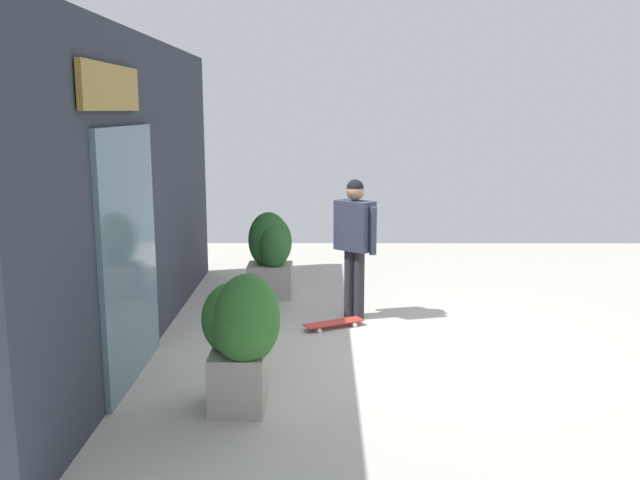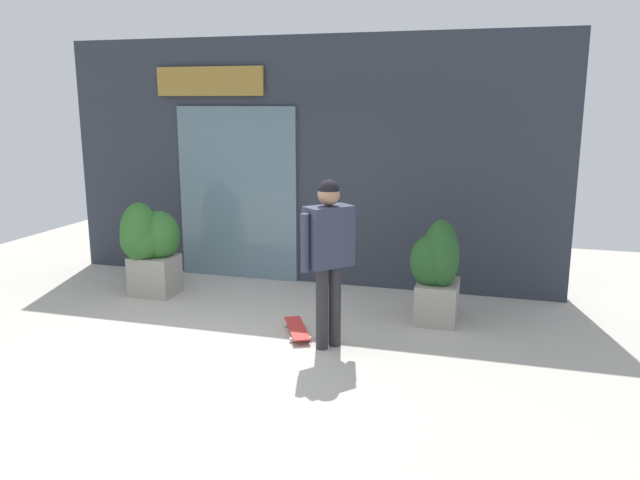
% 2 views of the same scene
% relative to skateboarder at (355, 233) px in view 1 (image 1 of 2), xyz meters
% --- Properties ---
extents(ground_plane, '(12.00, 12.00, 0.00)m').
position_rel_skateboarder_xyz_m(ground_plane, '(-1.00, -0.41, -1.10)').
color(ground_plane, '#B2ADA3').
extents(building_facade, '(7.10, 0.31, 3.40)m').
position_rel_skateboarder_xyz_m(building_facade, '(-1.05, 2.40, 0.59)').
color(building_facade, '#2D333D').
rests_on(building_facade, ground_plane).
extents(skateboarder, '(0.51, 0.53, 1.77)m').
position_rel_skateboarder_xyz_m(skateboarder, '(0.00, 0.00, 0.00)').
color(skateboarder, '#28282D').
rests_on(skateboarder, ground_plane).
extents(skateboard, '(0.50, 0.76, 0.08)m').
position_rel_skateboarder_xyz_m(skateboard, '(-0.44, 0.27, -1.04)').
color(skateboard, red).
rests_on(skateboard, ground_plane).
extents(planter_box_left, '(0.74, 0.71, 1.25)m').
position_rel_skateboarder_xyz_m(planter_box_left, '(-2.77, 1.11, -0.40)').
color(planter_box_left, gray).
rests_on(planter_box_left, ground_plane).
extents(planter_box_right, '(0.56, 0.62, 1.21)m').
position_rel_skateboarder_xyz_m(planter_box_right, '(1.01, 1.13, -0.44)').
color(planter_box_right, gray).
rests_on(planter_box_right, ground_plane).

